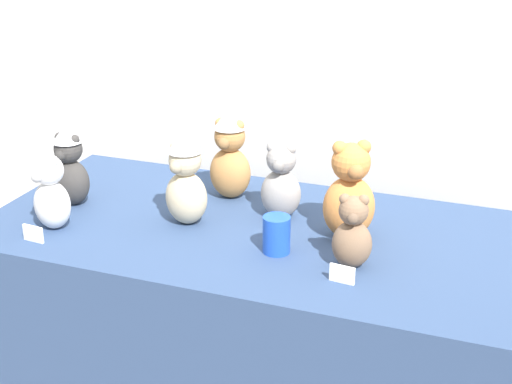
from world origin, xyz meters
name	(u,v)px	position (x,y,z in m)	size (l,w,h in m)	color
wall_back	(321,26)	(0.00, 0.92, 1.30)	(7.00, 0.08, 2.60)	silver
display_table	(256,337)	(0.00, 0.25, 0.40)	(1.68, 0.83, 0.79)	navy
teddy_bear_mocha	(352,234)	(0.33, 0.11, 0.89)	(0.13, 0.11, 0.22)	#7F6047
teddy_bear_ash	(281,183)	(0.04, 0.36, 0.91)	(0.14, 0.12, 0.25)	gray
teddy_bear_sand	(186,179)	(-0.22, 0.21, 0.94)	(0.16, 0.14, 0.30)	#CCB78E
teddy_bear_charcoal	(70,166)	(-0.63, 0.22, 0.93)	(0.13, 0.12, 0.28)	#383533
teddy_bear_ginger	(350,193)	(0.28, 0.29, 0.93)	(0.20, 0.19, 0.30)	#D17F3D
teddy_bear_caramel	(230,155)	(-0.17, 0.46, 0.94)	(0.15, 0.13, 0.31)	#B27A42
teddy_bear_snow	(51,194)	(-0.59, 0.04, 0.90)	(0.15, 0.14, 0.24)	white
party_cup_blue	(277,234)	(0.11, 0.12, 0.85)	(0.08, 0.08, 0.11)	blue
name_card_front_left	(342,274)	(0.33, 0.01, 0.82)	(0.07, 0.01, 0.05)	white
name_card_front_middle	(33,234)	(-0.59, -0.07, 0.82)	(0.07, 0.01, 0.05)	white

